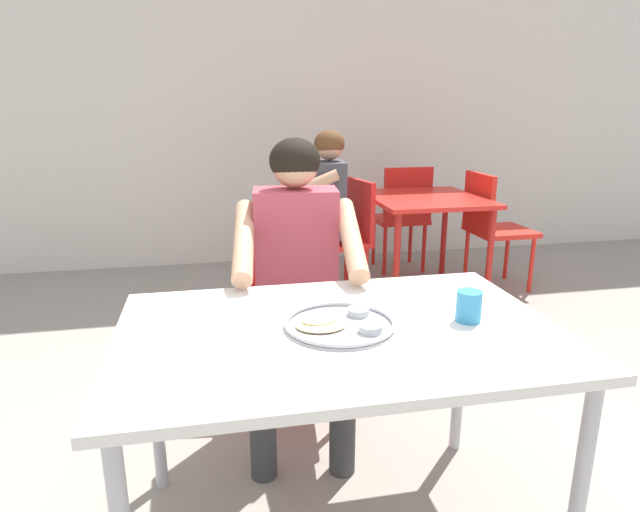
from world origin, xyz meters
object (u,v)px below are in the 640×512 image
Objects in this scene: table_background_red at (425,210)px; chair_red_right at (491,223)px; diner_foreground at (297,267)px; patron_background at (316,203)px; drinking_cup at (469,305)px; chair_red_far at (403,212)px; thali_tray at (340,323)px; chair_red_left at (345,233)px; chair_foreground at (294,304)px; table_foreground at (339,349)px.

chair_red_right is (0.56, 0.06, -0.13)m from table_background_red.
diner_foreground is 1.03× the size of patron_background.
drinking_cup is 2.88m from chair_red_far.
chair_red_far reaches higher than drinking_cup.
thali_tray is at bearing -99.09° from patron_background.
diner_foreground reaches higher than thali_tray.
chair_red_left reaches higher than table_background_red.
chair_red_right is (1.13, 0.02, 0.02)m from chair_red_left.
thali_tray is 0.27× the size of patron_background.
chair_red_left reaches higher than chair_foreground.
patron_background reaches higher than drinking_cup.
diner_foreground is 1.90m from table_background_red.
chair_red_right is at bearing 5.65° from table_background_red.
diner_foreground is (-0.03, 0.63, -0.01)m from thali_tray.
chair_foreground is 0.95× the size of chair_red_right.
table_background_red is 0.61m from chair_red_far.
thali_tray is 2.17m from patron_background.
patron_background reaches higher than chair_red_far.
thali_tray is at bearing -87.58° from diner_foreground.
patron_background is (0.34, 2.14, -0.03)m from thali_tray.
drinking_cup is at bearing -108.98° from table_background_red.
chair_red_right is (1.30, 2.22, -0.28)m from drinking_cup.
drinking_cup is at bearing -88.75° from patron_background.
table_background_red is 0.58m from chair_red_right.
diner_foreground is at bearing 92.07° from table_foreground.
diner_foreground is at bearing -127.72° from table_background_red.
chair_foreground is 1.36m from patron_background.
patron_background is at bearing -178.06° from chair_red_right.
chair_red_left is at bearing -138.73° from chair_red_far.
table_background_red is at bearing 61.98° from table_foreground.
chair_red_left is (-0.57, 0.04, -0.15)m from table_background_red.
chair_foreground reaches higher than table_foreground.
chair_red_right is (1.72, 1.56, -0.23)m from diner_foreground.
chair_red_left is (0.57, 1.32, 0.00)m from chair_foreground.
diner_foreground is 2.43m from chair_red_far.
table_background_red is 0.97× the size of chair_red_far.
patron_background is at bearing 76.25° from diner_foreground.
table_background_red is at bearing 61.99° from thali_tray.
table_background_red is 0.72× the size of patron_background.
table_foreground is 2.78m from chair_red_right.
thali_tray is 0.63m from diner_foreground.
table_foreground is 2.98m from chair_red_far.
table_foreground is at bearing -113.60° from chair_red_far.
chair_red_left is (0.56, 2.18, -0.18)m from table_foreground.
table_foreground is at bearing -104.54° from chair_red_left.
drinking_cup is (0.39, -0.03, 0.04)m from thali_tray.
chair_red_right is 0.73× the size of patron_background.
table_foreground is 2.26m from chair_red_left.
chair_red_far is at bearing 66.40° from table_foreground.
chair_red_far is at bearing 66.41° from thali_tray.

